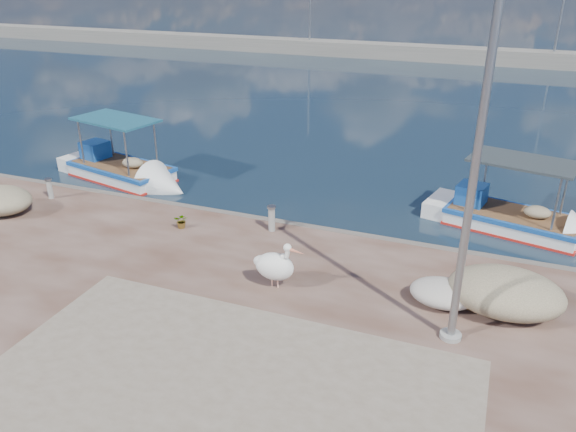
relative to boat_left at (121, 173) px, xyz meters
The scene contains 13 objects.
ground 11.13m from the boat_left, 42.04° to the right, with size 1400.00×1400.00×0.00m, color #162635.
quay_patch 13.97m from the boat_left, 48.44° to the right, with size 9.00×7.00×0.01m, color gray.
breakwater 33.58m from the boat_left, 75.75° to the left, with size 120.00×2.20×7.50m.
boat_left is the anchor object (origin of this frame).
boat_right 14.01m from the boat_left, ahead, with size 5.67×2.93×2.60m.
pelican 10.68m from the boat_left, 33.86° to the right, with size 1.28×0.68×1.23m.
lamp_post 14.89m from the boat_left, 26.39° to the right, with size 0.44×0.96×7.00m.
bollard_near 8.21m from the boat_left, 22.45° to the right, with size 0.25×0.25×0.77m.
bollard_far 3.56m from the boat_left, 91.81° to the right, with size 0.22×0.22×0.68m.
potted_plant 6.41m from the boat_left, 37.62° to the right, with size 0.40×0.35×0.45m, color #33722D.
net_pile_c 14.81m from the boat_left, 19.96° to the right, with size 2.49×1.78×0.98m, color tan.
net_pile_b 5.04m from the boat_left, 98.05° to the right, with size 2.06×1.60×0.80m, color tan.
net_pile_d 13.67m from the boat_left, 22.50° to the right, with size 1.49×1.12×0.56m, color beige.
Camera 1 is at (4.99, -9.05, 7.57)m, focal length 35.00 mm.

